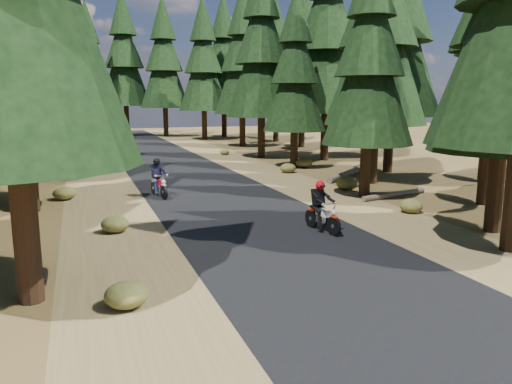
% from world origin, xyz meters
% --- Properties ---
extents(ground, '(120.00, 120.00, 0.00)m').
position_xyz_m(ground, '(0.00, 0.00, 0.00)').
color(ground, '#493A1A').
rests_on(ground, ground).
extents(road, '(6.00, 100.00, 0.01)m').
position_xyz_m(road, '(0.00, 5.00, 0.01)').
color(road, black).
rests_on(road, ground).
extents(shoulder_l, '(3.20, 100.00, 0.01)m').
position_xyz_m(shoulder_l, '(-4.60, 5.00, 0.00)').
color(shoulder_l, brown).
rests_on(shoulder_l, ground).
extents(shoulder_r, '(3.20, 100.00, 0.01)m').
position_xyz_m(shoulder_r, '(4.60, 5.00, 0.00)').
color(shoulder_r, brown).
rests_on(shoulder_r, ground).
extents(pine_forest, '(34.59, 55.08, 16.32)m').
position_xyz_m(pine_forest, '(-0.02, 21.05, 7.89)').
color(pine_forest, black).
rests_on(pine_forest, ground).
extents(log_near, '(4.20, 3.69, 0.32)m').
position_xyz_m(log_near, '(8.21, 9.71, 0.16)').
color(log_near, '#4C4233').
rests_on(log_near, ground).
extents(log_far, '(3.67, 1.13, 0.24)m').
position_xyz_m(log_far, '(7.18, 3.89, 0.12)').
color(log_far, '#4C4233').
rests_on(log_far, ground).
extents(understory_shrubs, '(14.68, 31.80, 0.63)m').
position_xyz_m(understory_shrubs, '(1.53, 6.63, 0.28)').
color(understory_shrubs, '#474C1E').
rests_on(understory_shrubs, ground).
extents(rider_lead, '(0.83, 1.87, 1.61)m').
position_xyz_m(rider_lead, '(1.65, -0.15, 0.54)').
color(rider_lead, white).
rests_on(rider_lead, road).
extents(rider_follow, '(0.90, 1.94, 1.66)m').
position_xyz_m(rider_follow, '(-2.36, 7.27, 0.56)').
color(rider_follow, '#9F0A12').
rests_on(rider_follow, road).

